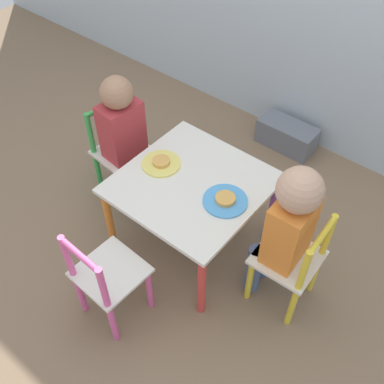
% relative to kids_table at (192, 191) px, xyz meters
% --- Properties ---
extents(ground_plane, '(6.00, 6.00, 0.00)m').
position_rel_kids_table_xyz_m(ground_plane, '(0.00, 0.00, -0.37)').
color(ground_plane, '#7F664C').
extents(kids_table, '(0.62, 0.62, 0.43)m').
position_rel_kids_table_xyz_m(kids_table, '(0.00, 0.00, 0.00)').
color(kids_table, silver).
rests_on(kids_table, ground_plane).
extents(chair_green, '(0.28, 0.28, 0.53)m').
position_rel_kids_table_xyz_m(chair_green, '(-0.53, 0.05, -0.11)').
color(chair_green, silver).
rests_on(chair_green, ground_plane).
extents(chair_yellow, '(0.27, 0.27, 0.53)m').
position_rel_kids_table_xyz_m(chair_yellow, '(0.53, 0.02, -0.11)').
color(chair_yellow, silver).
rests_on(chair_yellow, ground_plane).
extents(chair_pink, '(0.27, 0.27, 0.53)m').
position_rel_kids_table_xyz_m(chair_pink, '(-0.02, -0.53, -0.11)').
color(chair_pink, silver).
rests_on(chair_pink, ground_plane).
extents(child_left, '(0.22, 0.21, 0.74)m').
position_rel_kids_table_xyz_m(child_left, '(-0.46, 0.04, 0.07)').
color(child_left, '#38383D').
rests_on(child_left, ground_plane).
extents(child_right, '(0.23, 0.20, 0.78)m').
position_rel_kids_table_xyz_m(child_right, '(0.47, 0.02, 0.11)').
color(child_right, '#4C608E').
rests_on(child_right, ground_plane).
extents(plate_left, '(0.18, 0.18, 0.03)m').
position_rel_kids_table_xyz_m(plate_left, '(-0.18, 0.00, 0.06)').
color(plate_left, '#EADB66').
rests_on(plate_left, kids_table).
extents(plate_right, '(0.19, 0.19, 0.03)m').
position_rel_kids_table_xyz_m(plate_right, '(0.18, 0.00, 0.06)').
color(plate_right, '#4C9EE0').
rests_on(plate_right, kids_table).
extents(storage_bin, '(0.35, 0.17, 0.16)m').
position_rel_kids_table_xyz_m(storage_bin, '(-0.01, 0.94, -0.29)').
color(storage_bin, slate).
rests_on(storage_bin, ground_plane).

